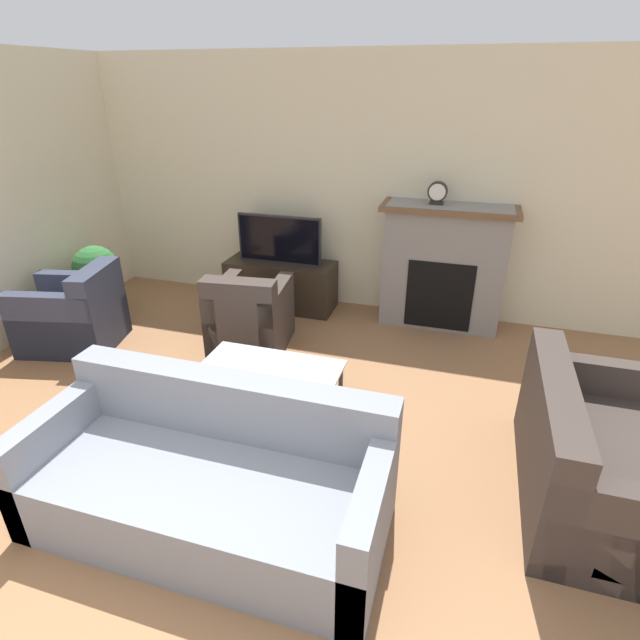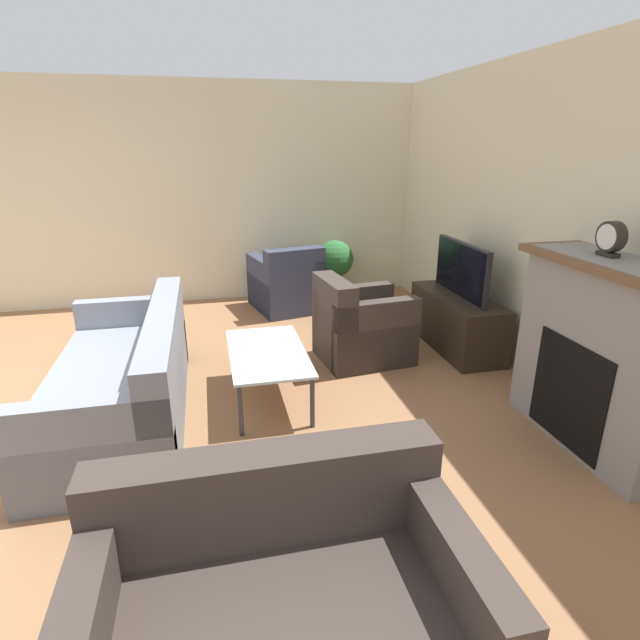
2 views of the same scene
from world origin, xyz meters
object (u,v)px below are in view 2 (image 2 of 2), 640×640
at_px(armchair_by_window, 286,286).
at_px(potted_plant, 335,263).
at_px(couch_sectional, 126,383).
at_px(armchair_accent, 360,330).
at_px(tv, 461,270).
at_px(couch_loveseat, 281,619).
at_px(mantel_clock, 611,238).
at_px(coffee_table, 267,356).

bearing_deg(armchair_by_window, potted_plant, -172.89).
distance_m(couch_sectional, armchair_by_window, 2.83).
height_order(armchair_by_window, armchair_accent, same).
distance_m(tv, armchair_by_window, 2.24).
bearing_deg(couch_sectional, armchair_by_window, 145.96).
distance_m(couch_loveseat, armchair_accent, 3.09).
height_order(couch_sectional, couch_loveseat, same).
height_order(tv, couch_loveseat, tv).
height_order(armchair_by_window, mantel_clock, mantel_clock).
relative_size(potted_plant, mantel_clock, 3.54).
bearing_deg(tv, armchair_by_window, -137.39).
distance_m(couch_loveseat, coffee_table, 2.27).
distance_m(armchair_accent, mantel_clock, 2.23).
xyz_separation_m(tv, coffee_table, (0.67, -2.00, -0.43)).
bearing_deg(couch_loveseat, armchair_by_window, 80.61).
distance_m(couch_loveseat, mantel_clock, 2.88).
relative_size(armchair_accent, coffee_table, 0.82).
bearing_deg(potted_plant, tv, 23.17).
relative_size(couch_loveseat, armchair_by_window, 1.43).
relative_size(tv, armchair_by_window, 0.97).
height_order(couch_sectional, armchair_accent, same).
height_order(armchair_by_window, coffee_table, armchair_by_window).
height_order(couch_loveseat, armchair_accent, same).
xyz_separation_m(couch_sectional, mantel_clock, (0.92, 3.16, 1.12)).
bearing_deg(armchair_accent, mantel_clock, -150.94).
xyz_separation_m(couch_loveseat, armchair_by_window, (-4.54, 0.75, 0.01)).
relative_size(couch_sectional, armchair_accent, 2.33).
bearing_deg(armchair_by_window, tv, 119.97).
xyz_separation_m(tv, armchair_accent, (0.08, -1.04, -0.51)).
relative_size(tv, potted_plant, 1.21).
distance_m(armchair_accent, coffee_table, 1.13).
bearing_deg(couch_loveseat, couch_sectional, 110.87).
relative_size(armchair_by_window, potted_plant, 1.25).
distance_m(tv, couch_loveseat, 3.72).
bearing_deg(mantel_clock, coffee_table, -115.13).
bearing_deg(potted_plant, armchair_accent, -7.18).
xyz_separation_m(couch_loveseat, coffee_table, (-2.26, 0.23, 0.09)).
height_order(tv, mantel_clock, mantel_clock).
xyz_separation_m(armchair_accent, mantel_clock, (1.58, 1.13, 1.10)).
height_order(couch_loveseat, coffee_table, couch_loveseat).
height_order(armchair_accent, mantel_clock, mantel_clock).
bearing_deg(coffee_table, couch_loveseat, -5.92).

